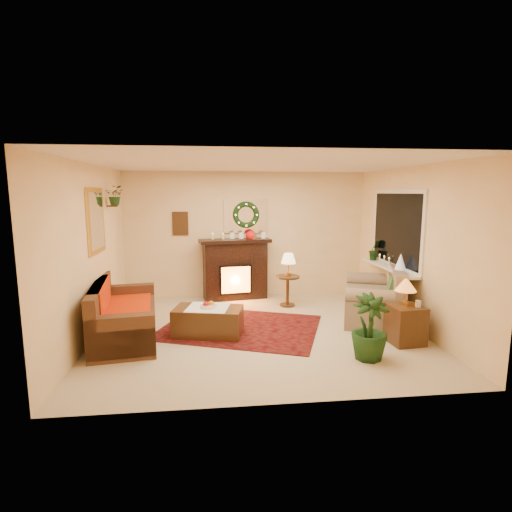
{
  "coord_description": "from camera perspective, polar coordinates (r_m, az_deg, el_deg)",
  "views": [
    {
      "loc": [
        -0.72,
        -6.06,
        2.18
      ],
      "look_at": [
        0.0,
        0.35,
        1.15
      ],
      "focal_mm": 28.0,
      "sensor_mm": 36.0,
      "label": 1
    }
  ],
  "objects": [
    {
      "name": "area_rug",
      "position": [
        6.61,
        -2.26,
        -10.13
      ],
      "size": [
        2.94,
        2.58,
        0.01
      ],
      "primitive_type": "cube",
      "rotation": [
        0.0,
        0.0,
        -0.36
      ],
      "color": "#6E1905",
      "rests_on": "floor"
    },
    {
      "name": "ceiling",
      "position": [
        6.11,
        0.37,
        13.02
      ],
      "size": [
        5.0,
        5.0,
        0.0
      ],
      "primitive_type": "plane",
      "color": "white",
      "rests_on": "ground"
    },
    {
      "name": "lamp_cream",
      "position": [
        7.67,
        4.65,
        -0.71
      ],
      "size": [
        0.29,
        0.29,
        0.44
      ],
      "primitive_type": "cone",
      "color": "#FBE098",
      "rests_on": "side_table_round"
    },
    {
      "name": "fireplace",
      "position": [
        8.24,
        -3.0,
        -2.34
      ],
      "size": [
        1.32,
        0.59,
        1.17
      ],
      "primitive_type": "cube",
      "rotation": [
        0.0,
        0.0,
        0.15
      ],
      "color": "black",
      "rests_on": "floor"
    },
    {
      "name": "floor_palm",
      "position": [
        5.5,
        15.89,
        -9.61
      ],
      "size": [
        1.66,
        1.66,
        2.6
      ],
      "primitive_type": "imported",
      "rotation": [
        0.0,
        0.0,
        0.15
      ],
      "color": "#163813",
      "rests_on": "floor"
    },
    {
      "name": "wreath",
      "position": [
        8.29,
        -1.42,
        5.9
      ],
      "size": [
        0.55,
        0.11,
        0.55
      ],
      "primitive_type": "torus",
      "rotation": [
        1.57,
        0.0,
        0.0
      ],
      "color": "#194719",
      "rests_on": "wall_back"
    },
    {
      "name": "mantel_mirror",
      "position": [
        8.33,
        -1.45,
        5.78
      ],
      "size": [
        0.92,
        0.02,
        0.72
      ],
      "primitive_type": "cube",
      "color": "white",
      "rests_on": "wall_back"
    },
    {
      "name": "end_table_square",
      "position": [
        6.28,
        20.57,
        -9.23
      ],
      "size": [
        0.49,
        0.49,
        0.56
      ],
      "primitive_type": "cube",
      "rotation": [
        0.0,
        0.0,
        0.09
      ],
      "color": "#4B2918",
      "rests_on": "floor"
    },
    {
      "name": "poinsettia",
      "position": [
        8.16,
        -0.73,
        2.89
      ],
      "size": [
        0.22,
        0.22,
        0.22
      ],
      "primitive_type": "sphere",
      "color": "red",
      "rests_on": "fireplace"
    },
    {
      "name": "coffee_table",
      "position": [
        6.27,
        -6.84,
        -9.32
      ],
      "size": [
        1.13,
        0.77,
        0.43
      ],
      "primitive_type": "cube",
      "rotation": [
        0.0,
        0.0,
        -0.22
      ],
      "color": "black",
      "rests_on": "floor"
    },
    {
      "name": "window_frame",
      "position": [
        7.37,
        19.44,
        3.66
      ],
      "size": [
        0.03,
        1.86,
        1.36
      ],
      "primitive_type": "cube",
      "color": "white",
      "rests_on": "wall_right"
    },
    {
      "name": "loveseat",
      "position": [
        7.26,
        16.38,
        -5.32
      ],
      "size": [
        1.42,
        1.82,
        0.92
      ],
      "primitive_type": "cube",
      "rotation": [
        0.0,
        0.0,
        -0.35
      ],
      "color": "tan",
      "rests_on": "floor"
    },
    {
      "name": "sofa",
      "position": [
        6.4,
        -18.2,
        -7.26
      ],
      "size": [
        1.15,
        2.09,
        0.85
      ],
      "primitive_type": "cube",
      "rotation": [
        0.0,
        0.0,
        0.14
      ],
      "color": "#58331E",
      "rests_on": "floor"
    },
    {
      "name": "mini_tree",
      "position": [
        6.98,
        19.94,
        -0.88
      ],
      "size": [
        0.2,
        0.2,
        0.3
      ],
      "primitive_type": "cone",
      "color": "silver",
      "rests_on": "window_sill"
    },
    {
      "name": "side_table_round",
      "position": [
        7.75,
        4.52,
        -4.79
      ],
      "size": [
        0.58,
        0.58,
        0.59
      ],
      "primitive_type": "cylinder",
      "rotation": [
        0.0,
        0.0,
        0.33
      ],
      "color": "black",
      "rests_on": "floor"
    },
    {
      "name": "sill_plant",
      "position": [
        7.98,
        16.59,
        0.81
      ],
      "size": [
        0.29,
        0.23,
        0.52
      ],
      "primitive_type": "imported",
      "color": "#1F3819",
      "rests_on": "window_sill"
    },
    {
      "name": "wall_art",
      "position": [
        8.33,
        -10.76,
        4.59
      ],
      "size": [
        0.32,
        0.03,
        0.48
      ],
      "primitive_type": "cube",
      "color": "#381E11",
      "rests_on": "wall_back"
    },
    {
      "name": "wall_front",
      "position": [
        3.97,
        4.18,
        -3.76
      ],
      "size": [
        5.0,
        5.0,
        0.0
      ],
      "primitive_type": "plane",
      "color": "#EFD88C",
      "rests_on": "ground"
    },
    {
      "name": "hanging_plant",
      "position": [
        7.29,
        -19.39,
        6.92
      ],
      "size": [
        0.33,
        0.28,
        0.36
      ],
      "primitive_type": "imported",
      "color": "#194719",
      "rests_on": "wall_left"
    },
    {
      "name": "wall_left",
      "position": [
        6.37,
        -22.56,
        0.44
      ],
      "size": [
        4.5,
        4.5,
        0.0
      ],
      "primitive_type": "plane",
      "color": "#EFD88C",
      "rests_on": "ground"
    },
    {
      "name": "wall_right",
      "position": [
        6.91,
        21.41,
        1.14
      ],
      "size": [
        4.5,
        4.5,
        0.0
      ],
      "primitive_type": "plane",
      "color": "#EFD88C",
      "rests_on": "ground"
    },
    {
      "name": "floor",
      "position": [
        6.48,
        0.35,
        -10.59
      ],
      "size": [
        5.0,
        5.0,
        0.0
      ],
      "primitive_type": "plane",
      "color": "beige",
      "rests_on": "ground"
    },
    {
      "name": "mantel_candle_a",
      "position": [
        8.13,
        -6.22,
        2.53
      ],
      "size": [
        0.06,
        0.06,
        0.17
      ],
      "primitive_type": "cylinder",
      "color": "#FFEFCC",
      "rests_on": "fireplace"
    },
    {
      "name": "window_sill",
      "position": [
        7.41,
        18.43,
        -1.57
      ],
      "size": [
        0.22,
        1.86,
        0.04
      ],
      "primitive_type": "cube",
      "color": "white",
      "rests_on": "wall_right"
    },
    {
      "name": "lamp_tiffany",
      "position": [
        6.18,
        20.56,
        -4.94
      ],
      "size": [
        0.31,
        0.31,
        0.45
      ],
      "primitive_type": "cone",
      "color": "orange",
      "rests_on": "end_table_square"
    },
    {
      "name": "red_throw",
      "position": [
        6.52,
        -18.47,
        -6.76
      ],
      "size": [
        0.82,
        1.33,
        0.02
      ],
      "primitive_type": "cube",
      "color": "red",
      "rests_on": "sofa"
    },
    {
      "name": "wall_back",
      "position": [
        8.38,
        -1.45,
        3.05
      ],
      "size": [
        5.0,
        5.0,
        0.0
      ],
      "primitive_type": "plane",
      "color": "#EFD88C",
      "rests_on": "ground"
    },
    {
      "name": "window_glass",
      "position": [
        7.36,
        19.33,
        3.66
      ],
      "size": [
        0.02,
        1.7,
        1.22
      ],
      "primitive_type": "cube",
      "color": "black",
      "rests_on": "wall_right"
    },
    {
      "name": "mantel_candle_b",
      "position": [
        8.12,
        -4.72,
        2.54
      ],
      "size": [
        0.06,
        0.06,
        0.17
      ],
      "primitive_type": "cylinder",
      "color": "silver",
      "rests_on": "fireplace"
    },
    {
      "name": "fruit_bowl",
      "position": [
        6.19,
        -6.8,
        -7.23
      ],
      "size": [
        0.25,
        0.25,
        0.06
      ],
      "primitive_type": "cylinder",
      "color": "silver",
      "rests_on": "coffee_table"
    },
    {
      "name": "gold_mirror",
      "position": [
        6.61,
        -21.92,
        4.69
      ],
      "size": [
        0.03,
        0.84,
        1.0
      ],
      "primitive_type": "cube",
      "color": "gold",
      "rests_on": "wall_left"
    }
  ]
}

